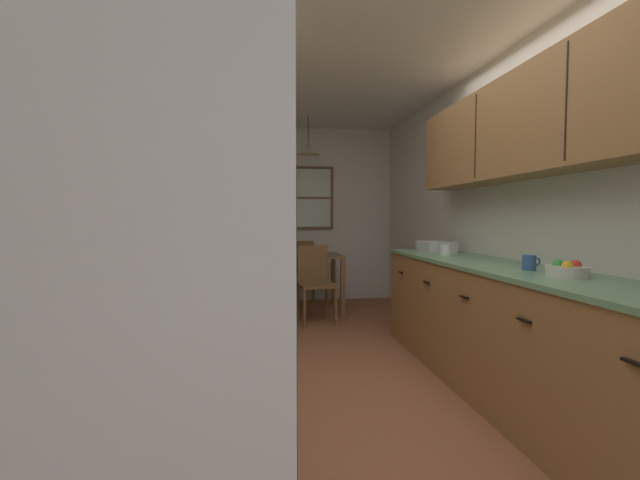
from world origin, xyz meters
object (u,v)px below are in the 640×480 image
trash_bin (256,303)px  fruit_bowl (567,270)px  dining_chair_far (300,268)px  table_serving_bowl (303,252)px  mug_by_coffeemaker (529,263)px  dish_rack (436,246)px  microwave_over_range (154,114)px  mug_spare (446,250)px  dining_table (308,264)px  storage_canister (200,256)px  refrigerator (160,338)px  dining_chair_near (315,280)px  stove_range (184,379)px

trash_bin → fruit_bowl: fruit_bowl is taller
dining_chair_far → table_serving_bowl: (0.00, -0.51, 0.28)m
mug_by_coffeemaker → dish_rack: size_ratio=0.34×
microwave_over_range → mug_spare: size_ratio=5.01×
dining_table → fruit_bowl: size_ratio=3.90×
dining_chair_far → trash_bin: 1.51m
microwave_over_range → dining_chair_far: (1.02, 4.00, -1.18)m
microwave_over_range → dish_rack: size_ratio=1.85×
dish_rack → trash_bin: bearing=154.4°
storage_canister → table_serving_bowl: storage_canister is taller
storage_canister → table_serving_bowl: bearing=72.7°
dining_table → dish_rack: dish_rack is taller
refrigerator → mug_spare: refrigerator is taller
refrigerator → trash_bin: size_ratio=3.05×
dining_table → dining_chair_near: dining_chair_near is taller
trash_bin → table_serving_bowl: 1.16m
dining_chair_far → mug_spare: mug_spare is taller
microwave_over_range → mug_spare: 2.62m
mug_by_coffeemaker → fruit_bowl: same height
dining_chair_near → table_serving_bowl: (-0.07, 0.66, 0.28)m
dining_chair_near → dining_table: bearing=91.0°
dining_chair_near → table_serving_bowl: bearing=96.3°
storage_canister → mug_by_coffeemaker: bearing=-5.7°
dining_chair_far → mug_spare: size_ratio=7.17×
dining_chair_near → table_serving_bowl: size_ratio=4.85×
dining_table → trash_bin: size_ratio=1.47×
dining_table → mug_spare: (0.98, -1.98, 0.33)m
stove_range → dining_chair_far: 4.10m
refrigerator → fruit_bowl: refrigerator is taller
stove_range → storage_canister: 0.77m
mug_spare → fruit_bowl: mug_spare is taller
trash_bin → mug_spare: bearing=-36.1°
dining_chair_far → storage_canister: 3.58m
dining_chair_near → stove_range: bearing=-109.0°
mug_by_coffeemaker → dish_rack: 1.44m
dining_chair_near → storage_canister: storage_canister is taller
stove_range → fruit_bowl: (2.01, 0.07, 0.47)m
mug_by_coffeemaker → mug_spare: (-0.05, 1.06, -0.00)m
stove_range → dish_rack: stove_range is taller
trash_bin → dish_rack: dish_rack is taller
microwave_over_range → mug_spare: bearing=34.9°
microwave_over_range → dining_chair_near: size_ratio=0.70×
mug_by_coffeemaker → table_serving_bowl: (-1.09, 3.12, -0.17)m
dining_chair_near → fruit_bowl: fruit_bowl is taller
mug_spare → fruit_bowl: (0.06, -1.37, -0.01)m
mug_by_coffeemaker → mug_spare: same height
refrigerator → trash_bin: refrigerator is taller
mug_spare → fruit_bowl: size_ratio=0.58×
fruit_bowl → dining_chair_near: bearing=110.4°
stove_range → mug_spare: 2.46m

